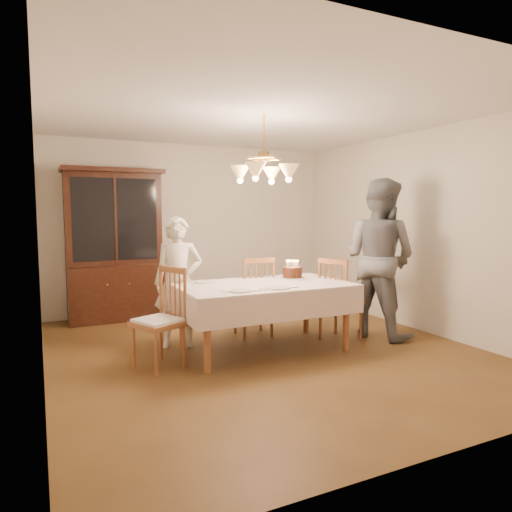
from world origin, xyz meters
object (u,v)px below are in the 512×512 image
birthday_cake (292,273)px  china_hutch (115,248)px  dining_table (264,290)px  chair_far_side (254,301)px  elderly_woman (178,282)px

birthday_cake → china_hutch: bearing=130.2°
dining_table → chair_far_side: chair_far_side is taller
dining_table → chair_far_side: 0.66m
dining_table → elderly_woman: bearing=146.3°
chair_far_side → birthday_cake: chair_far_side is taller
elderly_woman → birthday_cake: bearing=3.5°
dining_table → elderly_woman: size_ratio=1.26×
dining_table → china_hutch: 2.61m
dining_table → elderly_woman: (-0.82, 0.55, 0.07)m
dining_table → china_hutch: bearing=119.3°
china_hutch → elderly_woman: bearing=-75.4°
dining_table → china_hutch: china_hutch is taller
china_hutch → chair_far_side: china_hutch is taller
elderly_woman → birthday_cake: size_ratio=5.01×
china_hutch → chair_far_side: bearing=-49.5°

